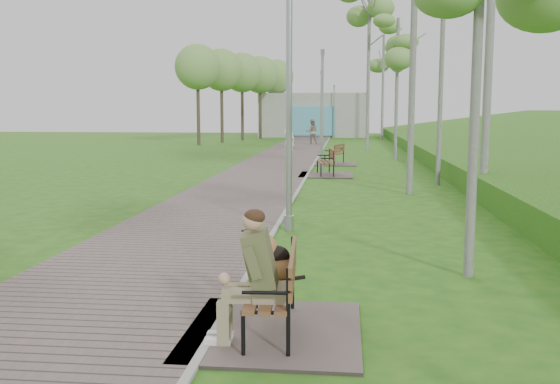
{
  "coord_description": "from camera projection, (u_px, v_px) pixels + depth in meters",
  "views": [
    {
      "loc": [
        1.46,
        -7.71,
        2.54
      ],
      "look_at": [
        0.41,
        2.26,
        1.21
      ],
      "focal_mm": 40.0,
      "sensor_mm": 36.0,
      "label": 1
    }
  ],
  "objects": [
    {
      "name": "ground",
      "position": [
        231.0,
        306.0,
        8.09
      ],
      "size": [
        120.0,
        120.0,
        0.0
      ],
      "primitive_type": "plane",
      "color": "#245917",
      "rests_on": "ground"
    },
    {
      "name": "walkway",
      "position": [
        277.0,
        163.0,
        29.47
      ],
      "size": [
        3.5,
        67.0,
        0.04
      ],
      "primitive_type": "cube",
      "color": "#61534E",
      "rests_on": "ground"
    },
    {
      "name": "kerb",
      "position": [
        314.0,
        163.0,
        29.28
      ],
      "size": [
        0.1,
        67.0,
        0.05
      ],
      "primitive_type": "cube",
      "color": "#999993",
      "rests_on": "ground"
    },
    {
      "name": "building_north",
      "position": [
        315.0,
        115.0,
        58.23
      ],
      "size": [
        10.0,
        5.2,
        4.0
      ],
      "color": "#9E9E99",
      "rests_on": "ground"
    },
    {
      "name": "bench_main",
      "position": [
        264.0,
        293.0,
        7.03
      ],
      "size": [
        1.97,
        2.19,
        1.72
      ],
      "color": "#61534E",
      "rests_on": "ground"
    },
    {
      "name": "bench_second",
      "position": [
        325.0,
        169.0,
        24.04
      ],
      "size": [
        2.04,
        2.26,
        1.25
      ],
      "color": "#61534E",
      "rests_on": "ground"
    },
    {
      "name": "bench_third",
      "position": [
        334.0,
        160.0,
        28.92
      ],
      "size": [
        1.92,
        2.13,
        1.18
      ],
      "color": "#61534E",
      "rests_on": "ground"
    },
    {
      "name": "lamp_post_near",
      "position": [
        289.0,
        106.0,
        12.8
      ],
      "size": [
        0.22,
        0.22,
        5.58
      ],
      "color": "#94979C",
      "rests_on": "ground"
    },
    {
      "name": "lamp_post_second",
      "position": [
        322.0,
        114.0,
        26.19
      ],
      "size": [
        0.19,
        0.19,
        5.01
      ],
      "color": "#94979C",
      "rests_on": "ground"
    },
    {
      "name": "lamp_post_third",
      "position": [
        321.0,
        116.0,
        33.97
      ],
      "size": [
        0.18,
        0.18,
        4.62
      ],
      "color": "#94979C",
      "rests_on": "ground"
    },
    {
      "name": "lamp_post_far",
      "position": [
        334.0,
        113.0,
        55.22
      ],
      "size": [
        0.18,
        0.18,
        4.67
      ],
      "color": "#94979C",
      "rests_on": "ground"
    },
    {
      "name": "pedestrian_near",
      "position": [
        289.0,
        140.0,
        33.81
      ],
      "size": [
        0.78,
        0.67,
        1.82
      ],
      "primitive_type": "imported",
      "rotation": [
        0.0,
        0.0,
        2.72
      ],
      "color": "white",
      "rests_on": "ground"
    },
    {
      "name": "pedestrian_far",
      "position": [
        312.0,
        132.0,
        45.25
      ],
      "size": [
        0.95,
        0.76,
        1.84
      ],
      "primitive_type": "imported",
      "rotation": [
        0.0,
        0.0,
        3.22
      ],
      "color": "gray",
      "rests_on": "ground"
    },
    {
      "name": "birch_mid_c",
      "position": [
        398.0,
        45.0,
        30.89
      ],
      "size": [
        2.23,
        2.23,
        7.28
      ],
      "color": "silver",
      "rests_on": "ground"
    },
    {
      "name": "birch_far_b",
      "position": [
        369.0,
        12.0,
        37.81
      ],
      "size": [
        2.76,
        2.76,
        10.69
      ],
      "color": "silver",
      "rests_on": "ground"
    },
    {
      "name": "birch_distant_b",
      "position": [
        384.0,
        54.0,
        51.57
      ],
      "size": [
        2.84,
        2.84,
        9.06
      ],
      "color": "silver",
      "rests_on": "ground"
    }
  ]
}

